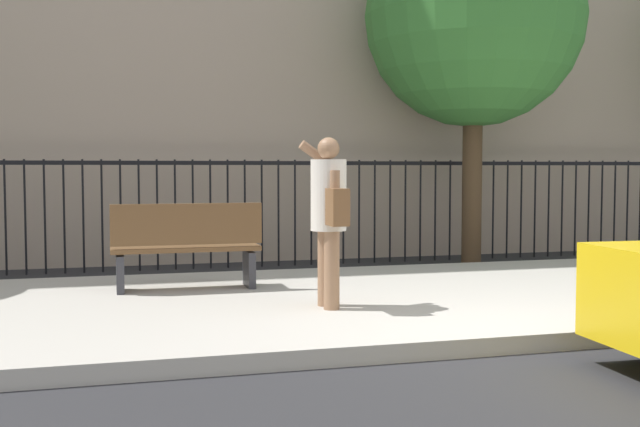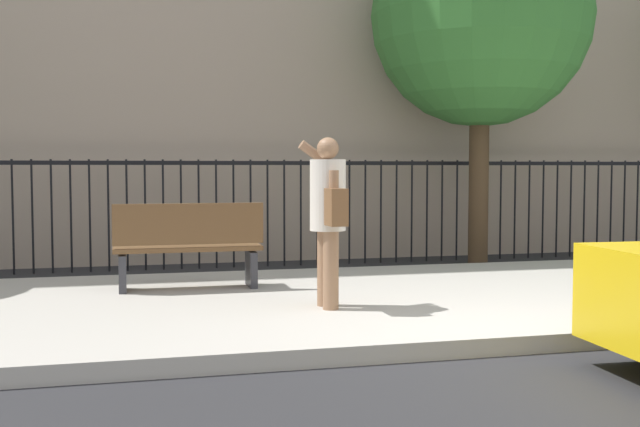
# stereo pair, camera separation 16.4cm
# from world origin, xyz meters

# --- Properties ---
(ground_plane) EXTENTS (60.00, 60.00, 0.00)m
(ground_plane) POSITION_xyz_m (0.00, 0.00, 0.00)
(ground_plane) COLOR #28282B
(sidewalk) EXTENTS (28.00, 4.40, 0.15)m
(sidewalk) POSITION_xyz_m (0.00, 2.20, 0.07)
(sidewalk) COLOR #B2ADA3
(sidewalk) RESTS_ON ground
(iron_fence) EXTENTS (12.03, 0.04, 1.60)m
(iron_fence) POSITION_xyz_m (0.00, 5.90, 1.02)
(iron_fence) COLOR black
(iron_fence) RESTS_ON ground
(pedestrian_on_phone) EXTENTS (0.47, 0.65, 1.62)m
(pedestrian_on_phone) POSITION_xyz_m (-1.36, 1.57, 1.09)
(pedestrian_on_phone) COLOR #936B4C
(pedestrian_on_phone) RESTS_ON sidewalk
(street_bench) EXTENTS (1.60, 0.45, 0.95)m
(street_bench) POSITION_xyz_m (-2.55, 3.00, 0.65)
(street_bench) COLOR brown
(street_bench) RESTS_ON sidewalk
(street_tree_near) EXTENTS (3.32, 3.32, 5.42)m
(street_tree_near) POSITION_xyz_m (2.03, 5.36, 3.74)
(street_tree_near) COLOR #4C3823
(street_tree_near) RESTS_ON ground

